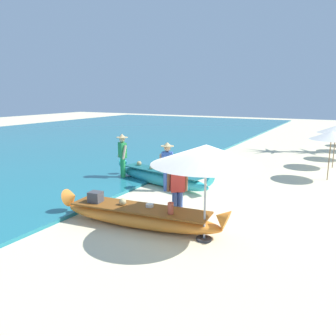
% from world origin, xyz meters
% --- Properties ---
extents(ground_plane, '(80.00, 80.00, 0.00)m').
position_xyz_m(ground_plane, '(0.00, 0.00, 0.00)').
color(ground_plane, beige).
extents(sea, '(24.00, 56.00, 0.10)m').
position_xyz_m(sea, '(-15.05, 8.00, 0.05)').
color(sea, teal).
rests_on(sea, ground).
extents(boat_orange_foreground, '(4.66, 1.20, 0.82)m').
position_xyz_m(boat_orange_foreground, '(-1.06, -1.00, 0.29)').
color(boat_orange_foreground, orange).
rests_on(boat_orange_foreground, ground).
extents(boat_cyan_midground, '(4.44, 1.64, 0.83)m').
position_xyz_m(boat_cyan_midground, '(-2.48, 2.73, 0.31)').
color(boat_cyan_midground, '#33B2BC').
rests_on(boat_cyan_midground, ground).
extents(person_vendor_hatted, '(0.58, 0.44, 1.71)m').
position_xyz_m(person_vendor_hatted, '(-1.97, 2.20, 0.98)').
color(person_vendor_hatted, '#3D5BA8').
rests_on(person_vendor_hatted, ground).
extents(person_tourist_customer, '(0.57, 0.47, 1.69)m').
position_xyz_m(person_tourist_customer, '(-0.36, -0.24, 0.96)').
color(person_tourist_customer, '#3D5BA8').
rests_on(person_tourist_customer, ground).
extents(person_vendor_assistant, '(0.57, 0.47, 1.79)m').
position_xyz_m(person_vendor_assistant, '(-4.26, 2.80, 1.04)').
color(person_vendor_assistant, green).
rests_on(person_vendor_assistant, ground).
extents(patio_umbrella_large, '(2.46, 2.46, 2.23)m').
position_xyz_m(patio_umbrella_large, '(0.71, -1.00, 2.00)').
color(patio_umbrella_large, '#B7B7BC').
rests_on(patio_umbrella_large, ground).
extents(parasol_row_0, '(1.60, 1.60, 1.91)m').
position_xyz_m(parasol_row_0, '(2.82, 6.51, 1.75)').
color(parasol_row_0, '#8E6B47').
rests_on(parasol_row_0, ground).
extents(parasol_row_1, '(1.60, 1.60, 1.91)m').
position_xyz_m(parasol_row_1, '(2.87, 9.09, 1.75)').
color(parasol_row_1, '#8E6B47').
rests_on(parasol_row_1, ground).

